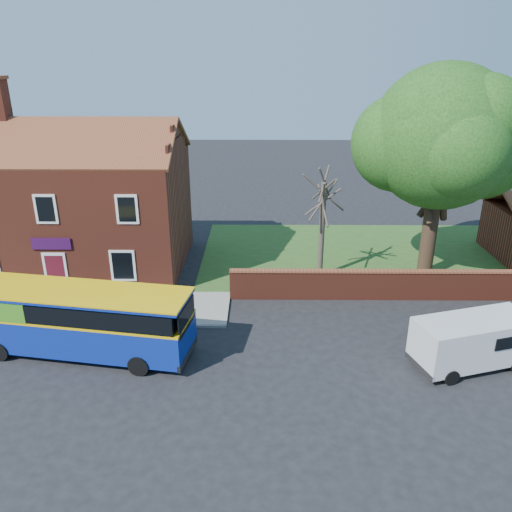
{
  "coord_description": "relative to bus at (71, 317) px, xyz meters",
  "views": [
    {
      "loc": [
        3.55,
        -15.99,
        11.53
      ],
      "look_at": [
        3.35,
        5.0,
        3.15
      ],
      "focal_mm": 35.0,
      "sensor_mm": 36.0,
      "label": 1
    }
  ],
  "objects": [
    {
      "name": "ground",
      "position": [
        4.22,
        -1.96,
        -1.63
      ],
      "size": [
        120.0,
        120.0,
        0.0
      ],
      "primitive_type": "plane",
      "color": "black",
      "rests_on": "ground"
    },
    {
      "name": "pavement",
      "position": [
        -2.78,
        3.79,
        -1.57
      ],
      "size": [
        18.0,
        3.5,
        0.12
      ],
      "primitive_type": "cube",
      "color": "gray",
      "rests_on": "ground"
    },
    {
      "name": "kerb",
      "position": [
        -2.78,
        2.04,
        -1.56
      ],
      "size": [
        18.0,
        0.15,
        0.14
      ],
      "primitive_type": "cube",
      "color": "slate",
      "rests_on": "ground"
    },
    {
      "name": "grass_strip",
      "position": [
        17.22,
        11.04,
        -1.61
      ],
      "size": [
        26.0,
        12.0,
        0.04
      ],
      "primitive_type": "cube",
      "color": "#426B28",
      "rests_on": "ground"
    },
    {
      "name": "shop_building",
      "position": [
        -2.8,
        9.54,
        1.78
      ],
      "size": [
        12.3,
        8.13,
        10.5
      ],
      "color": "maroon",
      "rests_on": "ground"
    },
    {
      "name": "boundary_wall",
      "position": [
        17.22,
        5.04,
        -0.82
      ],
      "size": [
        22.0,
        0.38,
        1.6
      ],
      "color": "maroon",
      "rests_on": "ground"
    },
    {
      "name": "bus",
      "position": [
        0.0,
        0.0,
        0.0
      ],
      "size": [
        9.65,
        3.87,
        2.87
      ],
      "rotation": [
        0.0,
        0.0,
        -0.16
      ],
      "color": "#0D2899",
      "rests_on": "ground"
    },
    {
      "name": "van_near",
      "position": [
        16.19,
        -0.84,
        -0.48
      ],
      "size": [
        5.04,
        3.13,
        2.06
      ],
      "rotation": [
        0.0,
        0.0,
        0.29
      ],
      "color": "silver",
      "rests_on": "ground"
    },
    {
      "name": "large_tree",
      "position": [
        17.16,
        8.28,
        5.85
      ],
      "size": [
        9.37,
        7.41,
        11.43
      ],
      "color": "black",
      "rests_on": "ground"
    },
    {
      "name": "bare_tree",
      "position": [
        11.11,
        7.8,
        1.42
      ],
      "size": [
        2.23,
        2.66,
        5.95
      ],
      "color": "#4C4238",
      "rests_on": "ground"
    }
  ]
}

